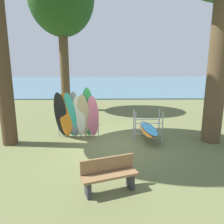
# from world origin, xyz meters

# --- Properties ---
(ground_plane) EXTENTS (80.00, 80.00, 0.00)m
(ground_plane) POSITION_xyz_m (0.00, 0.00, 0.00)
(ground_plane) COLOR #60663D
(lake_water) EXTENTS (80.00, 36.00, 0.10)m
(lake_water) POSITION_xyz_m (0.00, 29.17, 0.05)
(lake_water) COLOR #477084
(lake_water) RESTS_ON ground
(leaning_board_pile) EXTENTS (1.92, 0.90, 2.25)m
(leaning_board_pile) POSITION_xyz_m (-1.63, 0.76, 1.01)
(leaning_board_pile) COLOR black
(leaning_board_pile) RESTS_ON ground
(board_storage_rack) EXTENTS (1.15, 2.13, 1.25)m
(board_storage_rack) POSITION_xyz_m (1.36, 0.56, 0.47)
(board_storage_rack) COLOR #9EA0A5
(board_storage_rack) RESTS_ON ground
(park_bench) EXTENTS (1.46, 0.86, 0.85)m
(park_bench) POSITION_xyz_m (-0.28, -3.17, 0.45)
(park_bench) COLOR #2D2D33
(park_bench) RESTS_ON ground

